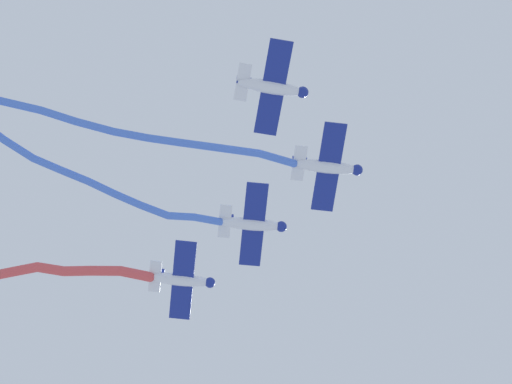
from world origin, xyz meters
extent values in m
ellipsoid|color=silver|center=(3.15, 2.77, 68.73)|extent=(1.74, 5.48, 1.10)
sphere|color=navy|center=(2.84, 0.22, 68.73)|extent=(1.04, 1.04, 0.94)
ellipsoid|color=#1E2847|center=(3.07, 2.10, 69.14)|extent=(0.89, 1.42, 0.59)
cube|color=navy|center=(3.13, 2.59, 68.59)|extent=(7.99, 2.77, 0.15)
cube|color=silver|center=(3.42, 5.01, 68.83)|extent=(3.16, 1.39, 0.12)
cube|color=navy|center=(3.41, 4.90, 69.40)|extent=(0.29, 1.23, 1.52)
cylinder|color=#4C75DB|center=(3.48, 6.91, 68.92)|extent=(0.66, 3.05, 1.14)
cylinder|color=#4C75DB|center=(3.63, 10.02, 69.17)|extent=(0.94, 3.35, 0.65)
cylinder|color=#4C75DB|center=(4.04, 13.27, 69.43)|extent=(1.40, 3.34, 1.42)
cylinder|color=#4C75DB|center=(4.47, 16.22, 69.85)|extent=(1.25, 2.82, 1.20)
cylinder|color=#4C75DB|center=(4.74, 19.01, 70.09)|extent=(1.09, 2.91, 1.08)
cylinder|color=#4C75DB|center=(4.73, 22.03, 70.12)|extent=(1.06, 3.23, 0.97)
cylinder|color=#4C75DB|center=(4.48, 25.05, 70.03)|extent=(1.08, 2.95, 0.84)
cylinder|color=#4C75DB|center=(4.29, 28.15, 69.95)|extent=(0.96, 3.34, 0.99)
sphere|color=#4C75DB|center=(3.48, 5.44, 68.67)|extent=(0.64, 0.64, 0.64)
sphere|color=#4C75DB|center=(3.49, 8.38, 69.17)|extent=(0.64, 0.64, 0.64)
sphere|color=#4C75DB|center=(3.78, 11.67, 69.17)|extent=(0.64, 0.64, 0.64)
sphere|color=#4C75DB|center=(4.29, 14.87, 69.69)|extent=(0.64, 0.64, 0.64)
sphere|color=#4C75DB|center=(4.64, 17.58, 70.00)|extent=(0.64, 0.64, 0.64)
sphere|color=#4C75DB|center=(4.83, 20.43, 70.17)|extent=(0.64, 0.64, 0.64)
sphere|color=#4C75DB|center=(4.64, 23.62, 70.07)|extent=(0.64, 0.64, 0.64)
sphere|color=#4C75DB|center=(4.32, 26.49, 70.00)|extent=(0.64, 0.64, 0.64)
sphere|color=#4C75DB|center=(4.26, 29.80, 69.90)|extent=(0.64, 0.64, 0.64)
ellipsoid|color=silver|center=(9.76, 7.53, 68.73)|extent=(1.86, 5.49, 1.10)
sphere|color=navy|center=(9.39, 4.99, 68.73)|extent=(1.06, 1.06, 0.94)
ellipsoid|color=#1E2847|center=(9.66, 6.87, 69.14)|extent=(0.92, 1.44, 0.59)
cube|color=navy|center=(9.73, 7.35, 68.59)|extent=(8.01, 2.94, 0.15)
cube|color=silver|center=(10.08, 9.77, 68.83)|extent=(3.17, 1.46, 0.12)
cube|color=navy|center=(10.06, 9.67, 69.40)|extent=(0.32, 1.23, 1.52)
cylinder|color=#4C75DB|center=(10.15, 11.31, 68.61)|extent=(0.78, 2.25, 0.87)
cylinder|color=#4C75DB|center=(10.38, 13.49, 68.59)|extent=(1.15, 2.28, 0.82)
cylinder|color=#4C75DB|center=(10.48, 15.81, 68.83)|extent=(1.10, 2.59, 1.24)
cylinder|color=#4C75DB|center=(10.13, 18.14, 69.05)|extent=(1.16, 2.32, 0.78)
cylinder|color=#4C75DB|center=(9.64, 20.46, 69.20)|extent=(1.35, 2.60, 1.07)
cylinder|color=#4C75DB|center=(9.13, 22.89, 69.33)|extent=(1.12, 2.53, 0.68)
cylinder|color=#4C75DB|center=(8.61, 25.26, 69.27)|extent=(1.33, 2.49, 0.91)
cylinder|color=#4C75DB|center=(7.79, 27.70, 69.23)|extent=(1.66, 2.77, 0.74)
sphere|color=#4C75DB|center=(10.14, 10.20, 68.67)|extent=(0.63, 0.63, 0.63)
sphere|color=#4C75DB|center=(10.17, 12.41, 68.55)|extent=(0.63, 0.63, 0.63)
sphere|color=#4C75DB|center=(10.59, 14.57, 68.63)|extent=(0.63, 0.63, 0.63)
sphere|color=#4C75DB|center=(10.36, 17.05, 69.02)|extent=(0.63, 0.63, 0.63)
sphere|color=#4C75DB|center=(9.90, 19.24, 69.08)|extent=(0.63, 0.63, 0.63)
sphere|color=#4C75DB|center=(9.37, 21.69, 69.32)|extent=(0.63, 0.63, 0.63)
sphere|color=#4C75DB|center=(8.90, 24.10, 69.34)|extent=(0.63, 0.63, 0.63)
sphere|color=#4C75DB|center=(8.31, 26.43, 69.20)|extent=(0.63, 0.63, 0.63)
sphere|color=#4C75DB|center=(7.28, 28.97, 69.27)|extent=(0.63, 0.63, 0.63)
ellipsoid|color=silver|center=(-2.28, 8.84, 69.03)|extent=(1.48, 5.45, 1.10)
sphere|color=navy|center=(-2.47, 6.27, 69.03)|extent=(1.00, 1.00, 0.94)
ellipsoid|color=#1E2847|center=(-2.33, 8.16, 69.44)|extent=(0.83, 1.39, 0.59)
cube|color=navy|center=(-2.30, 8.65, 68.89)|extent=(7.94, 2.39, 0.15)
cube|color=silver|center=(-2.12, 11.09, 69.13)|extent=(3.12, 1.24, 0.12)
cube|color=navy|center=(-2.13, 10.98, 69.70)|extent=(0.23, 1.23, 1.52)
ellipsoid|color=silver|center=(16.36, 12.30, 68.43)|extent=(1.75, 5.48, 1.10)
sphere|color=navy|center=(16.05, 9.75, 68.43)|extent=(1.04, 1.04, 0.94)
ellipsoid|color=#1E2847|center=(16.28, 11.63, 68.84)|extent=(0.89, 1.42, 0.59)
cube|color=navy|center=(16.34, 12.12, 68.29)|extent=(7.99, 2.77, 0.15)
cube|color=silver|center=(16.64, 14.55, 68.53)|extent=(3.16, 1.39, 0.12)
cube|color=navy|center=(16.62, 14.44, 69.10)|extent=(0.29, 1.23, 1.52)
cylinder|color=#DB4C4C|center=(16.89, 16.29, 68.69)|extent=(1.58, 2.87, 1.80)
cylinder|color=#DB4C4C|center=(17.38, 18.89, 68.99)|extent=(1.48, 2.77, 0.94)
cylinder|color=#DB4C4C|center=(18.06, 21.32, 69.12)|extent=(1.86, 2.58, 1.39)
cylinder|color=#DB4C4C|center=(18.68, 23.67, 69.54)|extent=(1.67, 2.66, 1.74)
cylinder|color=#DB4C4C|center=(19.50, 25.95, 69.93)|extent=(2.10, 2.57, 1.26)
cylinder|color=#DB4C4C|center=(20.60, 28.03, 70.08)|extent=(1.84, 2.41, 0.96)
sphere|color=#DB4C4C|center=(16.69, 14.97, 68.37)|extent=(0.87, 0.87, 0.87)
sphere|color=#DB4C4C|center=(17.08, 17.61, 69.00)|extent=(0.87, 0.87, 0.87)
sphere|color=#DB4C4C|center=(17.67, 20.18, 68.97)|extent=(0.87, 0.87, 0.87)
sphere|color=#DB4C4C|center=(18.45, 22.46, 69.27)|extent=(0.87, 0.87, 0.87)
sphere|color=#DB4C4C|center=(18.91, 24.88, 69.80)|extent=(0.87, 0.87, 0.87)
sphere|color=#DB4C4C|center=(20.09, 27.02, 70.05)|extent=(0.87, 0.87, 0.87)
camera|label=1|loc=(-20.77, 14.54, 6.83)|focal=57.28mm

